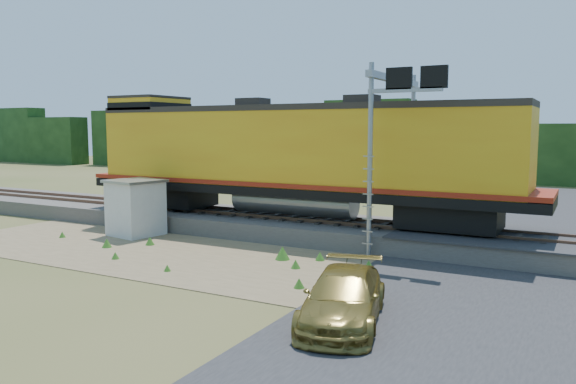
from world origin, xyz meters
The scene contains 11 objects.
ground centered at (0.00, 0.00, 0.00)m, with size 140.00×140.00×0.00m, color #475123.
ballast centered at (0.00, 6.00, 0.40)m, with size 70.00×5.00×0.80m, color slate.
rails centered at (0.00, 6.00, 0.88)m, with size 70.00×1.54×0.16m.
dirt_shoulder centered at (-2.00, 0.50, 0.01)m, with size 26.00×8.00×0.03m, color #8C7754.
road centered at (7.00, 0.74, 0.09)m, with size 7.00×66.00×0.86m.
tree_line_north centered at (0.00, 38.00, 3.07)m, with size 130.00×3.00×6.50m.
weed_clumps centered at (-3.50, 0.10, 0.00)m, with size 15.00×6.20×0.56m, color #357120, non-canonical shape.
locomotive centered at (-2.01, 6.00, 3.76)m, with size 21.96×3.35×5.67m.
shed centered at (-8.10, 2.45, 1.32)m, with size 2.55×2.55×2.61m.
signal_gantry centered at (3.42, 5.32, 5.52)m, with size 2.93×6.20×7.39m.
car centered at (5.00, -3.96, 0.67)m, with size 1.88×4.64×1.35m, color olive.
Camera 1 is at (10.36, -16.82, 4.95)m, focal length 35.00 mm.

